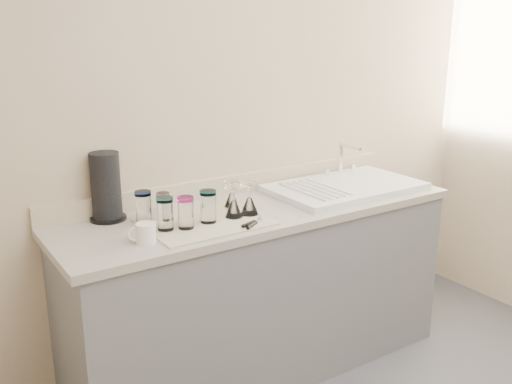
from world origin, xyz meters
TOP-DOWN VIEW (x-y plane):
  - room_envelope at (0.00, 0.00)m, footprint 3.54×3.50m
  - counter_unit at (0.00, 1.20)m, footprint 2.06×0.62m
  - sink_unit at (0.55, 1.20)m, footprint 0.82×0.50m
  - dish_towel at (-0.35, 1.14)m, footprint 0.55×0.42m
  - tumbler_teal at (-0.59, 1.28)m, footprint 0.07×0.07m
  - tumbler_cyan at (-0.49, 1.28)m, footprint 0.06×0.06m
  - tumbler_magenta at (-0.54, 1.14)m, footprint 0.07×0.07m
  - tumbler_blue at (-0.46, 1.11)m, footprint 0.07×0.07m
  - tumbler_lavender at (-0.34, 1.12)m, footprint 0.08×0.08m
  - goblet_back_right at (-0.13, 1.27)m, footprint 0.07×0.07m
  - goblet_front_left at (-0.21, 1.13)m, footprint 0.08×0.08m
  - goblet_front_right at (-0.12, 1.12)m, footprint 0.09×0.09m
  - can_opener at (-0.19, 0.98)m, footprint 0.13×0.09m
  - white_mug at (-0.67, 1.06)m, footprint 0.12×0.10m
  - paper_towel_roll at (-0.70, 1.43)m, footprint 0.17×0.17m

SIDE VIEW (x-z plane):
  - counter_unit at x=0.00m, z-range 0.00..0.90m
  - dish_towel at x=-0.35m, z-range 0.90..0.91m
  - can_opener at x=-0.19m, z-range 0.91..0.92m
  - sink_unit at x=0.55m, z-range 0.81..1.03m
  - white_mug at x=-0.67m, z-range 0.90..0.98m
  - goblet_back_right at x=-0.13m, z-range 0.89..1.02m
  - goblet_front_left at x=-0.21m, z-range 0.88..1.03m
  - goblet_front_right at x=-0.12m, z-range 0.88..1.04m
  - tumbler_cyan at x=-0.49m, z-range 0.91..1.03m
  - tumbler_blue at x=-0.46m, z-range 0.91..1.05m
  - tumbler_magenta at x=-0.54m, z-range 0.91..1.06m
  - tumbler_teal at x=-0.59m, z-range 0.91..1.06m
  - tumbler_lavender at x=-0.34m, z-range 0.91..1.06m
  - paper_towel_roll at x=-0.70m, z-range 0.90..1.21m
  - room_envelope at x=0.00m, z-range 0.30..2.82m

